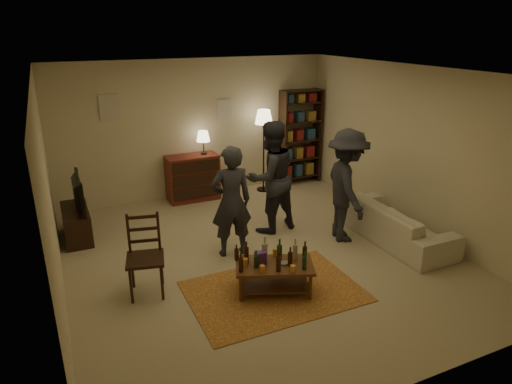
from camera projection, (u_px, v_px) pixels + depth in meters
floor at (260, 255)px, 6.90m from camera, size 6.00×6.00×0.00m
room_shell at (162, 108)px, 8.56m from camera, size 6.00×6.00×6.00m
rug at (274, 291)px, 5.96m from camera, size 2.20×1.50×0.01m
coffee_table at (273, 266)px, 5.84m from camera, size 1.12×0.87×0.74m
dining_chair at (145, 252)px, 5.80m from camera, size 0.56×0.56×1.07m
tv_stand at (76, 216)px, 7.35m from camera, size 0.40×1.00×1.06m
dresser at (193, 176)px, 8.97m from camera, size 1.00×0.50×1.36m
bookshelf at (300, 136)px, 9.79m from camera, size 0.90×0.34×2.02m
floor_lamp at (264, 123)px, 9.14m from camera, size 0.36×0.36×1.70m
sofa at (395, 222)px, 7.31m from camera, size 0.81×2.08×0.61m
person_left at (231, 202)px, 6.67m from camera, size 0.66×0.47×1.69m
person_right at (270, 177)px, 7.46m from camera, size 1.02×0.85×1.87m
person_by_sofa at (347, 186)px, 7.15m from camera, size 0.97×1.31×1.81m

